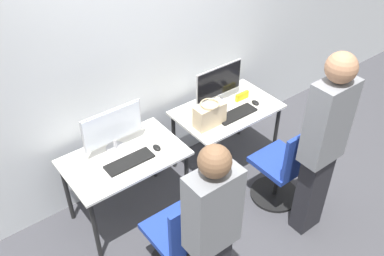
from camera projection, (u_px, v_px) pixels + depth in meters
ground_plane at (200, 204)px, 4.17m from camera, size 20.00×20.00×0.00m
wall_back at (148, 45)px, 3.80m from camera, size 12.00×0.05×2.80m
desk_left at (125, 164)px, 3.71m from camera, size 1.03×0.65×0.71m
monitor_left at (113, 128)px, 3.61m from camera, size 0.56×0.17×0.41m
keyboard_left at (130, 162)px, 3.59m from camera, size 0.43×0.15×0.02m
mouse_left at (157, 147)px, 3.73m from camera, size 0.06×0.09×0.03m
office_chair_left at (181, 240)px, 3.37m from camera, size 0.48×0.48×0.91m
person_left at (212, 230)px, 2.84m from camera, size 0.36×0.21×1.57m
desk_right at (227, 116)px, 4.28m from camera, size 1.03×0.65×0.71m
monitor_right at (219, 83)px, 4.18m from camera, size 0.56×0.17×0.41m
keyboard_right at (236, 114)px, 4.14m from camera, size 0.43×0.15×0.02m
mouse_right at (255, 103)px, 4.28m from camera, size 0.06×0.09×0.03m
office_chair_right at (283, 170)px, 4.00m from camera, size 0.48×0.48×0.91m
person_right at (323, 142)px, 3.38m from camera, size 0.36×0.23×1.77m
handbag at (210, 115)px, 3.95m from camera, size 0.30×0.18×0.25m
placard_right at (242, 96)px, 4.33m from camera, size 0.16×0.03×0.08m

